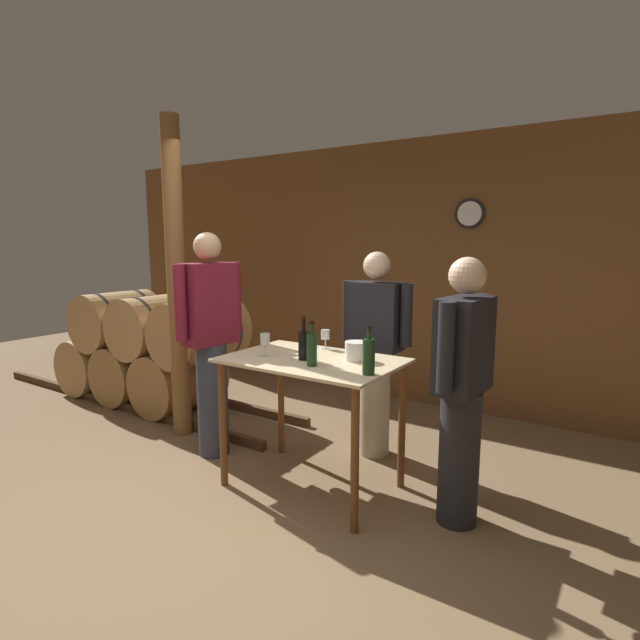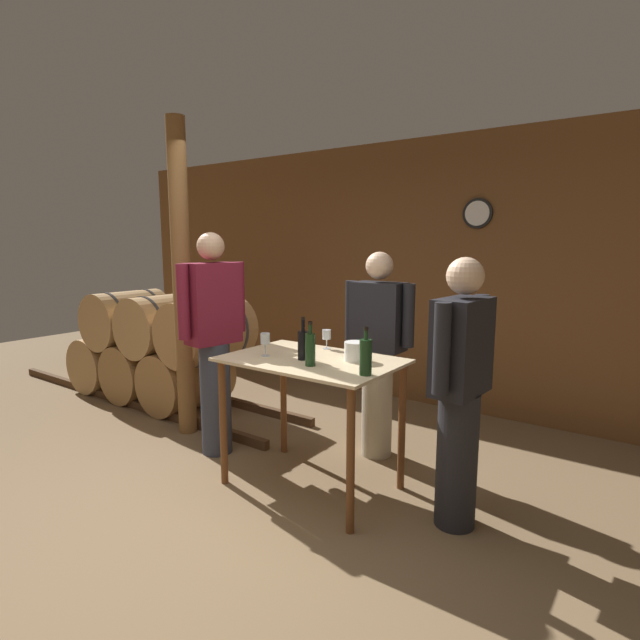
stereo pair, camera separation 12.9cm
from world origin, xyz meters
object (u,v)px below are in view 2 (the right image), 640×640
at_px(wine_bottle_far_left, 303,344).
at_px(wine_glass_near_center, 327,335).
at_px(wooden_post, 182,281).
at_px(wine_bottle_center, 366,356).
at_px(person_visitor_with_scarf, 460,389).
at_px(wine_bottle_left, 310,348).
at_px(ice_bucket, 355,351).
at_px(wine_glass_near_left, 265,339).
at_px(person_visitor_bearded, 378,351).
at_px(person_host, 214,339).

xyz_separation_m(wine_bottle_far_left, wine_glass_near_center, (-0.07, 0.37, -0.00)).
distance_m(wooden_post, wine_bottle_center, 2.06).
bearing_deg(person_visitor_with_scarf, wine_glass_near_center, 169.50).
height_order(wine_bottle_left, ice_bucket, wine_bottle_left).
height_order(wine_bottle_center, ice_bucket, wine_bottle_center).
height_order(wine_glass_near_left, wine_glass_near_center, wine_glass_near_left).
bearing_deg(wine_glass_near_left, wine_glass_near_center, 64.48).
bearing_deg(person_visitor_bearded, person_visitor_with_scarf, -34.61).
bearing_deg(wine_glass_near_left, wine_bottle_far_left, 14.14).
xyz_separation_m(wine_bottle_center, wine_glass_near_left, (-0.81, 0.02, 0.00)).
bearing_deg(person_host, wooden_post, 164.15).
distance_m(wine_glass_near_left, person_visitor_with_scarf, 1.32).
height_order(wine_bottle_left, wine_bottle_center, wine_bottle_center).
relative_size(wine_bottle_center, person_host, 0.16).
distance_m(wine_bottle_left, person_host, 1.08).
distance_m(wine_bottle_far_left, person_visitor_with_scarf, 1.04).
distance_m(wine_glass_near_left, person_host, 0.68).
bearing_deg(wooden_post, person_visitor_bearded, 18.90).
distance_m(wine_bottle_far_left, wine_bottle_left, 0.17).
bearing_deg(wine_glass_near_center, person_host, -160.67).
bearing_deg(wine_glass_near_center, person_visitor_bearded, 63.01).
bearing_deg(person_visitor_bearded, wine_glass_near_center, -116.99).
height_order(wooden_post, ice_bucket, wooden_post).
height_order(ice_bucket, person_host, person_host).
relative_size(ice_bucket, person_host, 0.08).
bearing_deg(person_visitor_bearded, wine_bottle_far_left, -100.28).
bearing_deg(wine_bottle_far_left, ice_bucket, 30.56).
relative_size(wooden_post, ice_bucket, 18.18).
height_order(wine_bottle_center, person_visitor_bearded, person_visitor_bearded).
bearing_deg(person_visitor_with_scarf, person_visitor_bearded, 145.39).
height_order(wine_glass_near_left, person_visitor_with_scarf, person_visitor_with_scarf).
distance_m(wine_bottle_far_left, wine_bottle_center, 0.54).
bearing_deg(wine_glass_near_center, wine_glass_near_left, -115.52).
height_order(wine_bottle_left, wine_glass_near_center, wine_bottle_left).
relative_size(wine_bottle_far_left, ice_bucket, 1.94).
distance_m(wine_glass_near_center, person_visitor_with_scarf, 1.11).
height_order(wine_bottle_far_left, wine_glass_near_center, wine_bottle_far_left).
distance_m(wooden_post, person_host, 0.70).
distance_m(wine_glass_near_left, ice_bucket, 0.62).
relative_size(wine_bottle_left, wine_glass_near_left, 1.77).
distance_m(wooden_post, wine_bottle_left, 1.68).
distance_m(person_visitor_with_scarf, person_visitor_bearded, 1.06).
height_order(wine_glass_near_center, person_visitor_bearded, person_visitor_bearded).
xyz_separation_m(wine_bottle_left, person_host, (-1.07, 0.17, -0.09)).
height_order(wine_bottle_far_left, wine_bottle_left, wine_bottle_far_left).
xyz_separation_m(wine_bottle_left, wine_bottle_center, (0.39, 0.01, -0.00)).
xyz_separation_m(wooden_post, person_visitor_bearded, (1.61, 0.55, -0.50)).
distance_m(wooden_post, wine_bottle_far_left, 1.53).
bearing_deg(wine_bottle_center, person_host, 173.99).
bearing_deg(person_visitor_with_scarf, wine_bottle_center, -151.87).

